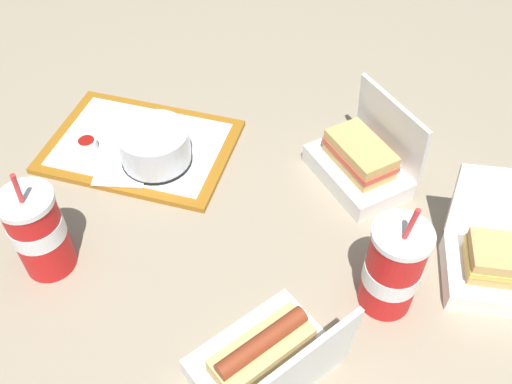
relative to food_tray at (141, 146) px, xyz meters
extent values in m
plane|color=gray|center=(0.27, -0.04, -0.01)|extent=(3.20, 3.20, 0.00)
cube|color=#A56619|center=(0.00, 0.00, 0.00)|extent=(0.41, 0.32, 0.01)
cube|color=white|center=(0.00, 0.00, 0.01)|extent=(0.36, 0.27, 0.00)
cylinder|color=black|center=(0.06, -0.03, 0.01)|extent=(0.14, 0.14, 0.01)
cylinder|color=#512D19|center=(0.06, -0.03, 0.04)|extent=(0.10, 0.10, 0.05)
cylinder|color=silver|center=(0.06, -0.03, 0.05)|extent=(0.14, 0.14, 0.07)
cylinder|color=white|center=(-0.08, -0.06, 0.02)|extent=(0.04, 0.04, 0.02)
cylinder|color=#9E140F|center=(-0.08, -0.06, 0.03)|extent=(0.03, 0.03, 0.01)
cube|color=white|center=(0.01, -0.08, 0.01)|extent=(0.13, 0.13, 0.00)
cube|color=white|center=(-0.05, 0.04, 0.01)|extent=(0.11, 0.05, 0.00)
cube|color=white|center=(0.43, -0.32, 0.01)|extent=(0.21, 0.24, 0.04)
cube|color=white|center=(0.50, -0.36, 0.10)|extent=(0.10, 0.18, 0.13)
cube|color=#DBB770|center=(0.43, -0.32, 0.05)|extent=(0.12, 0.16, 0.03)
cylinder|color=brown|center=(0.43, -0.32, 0.07)|extent=(0.09, 0.14, 0.03)
cylinder|color=yellow|center=(0.43, -0.32, 0.08)|extent=(0.06, 0.12, 0.01)
cube|color=white|center=(0.72, -0.02, 0.01)|extent=(0.21, 0.18, 0.04)
cube|color=white|center=(0.69, 0.06, 0.10)|extent=(0.18, 0.09, 0.13)
cube|color=tan|center=(0.72, -0.02, 0.04)|extent=(0.14, 0.11, 0.02)
cube|color=#E5C651|center=(0.72, -0.02, 0.06)|extent=(0.15, 0.12, 0.01)
cube|color=tan|center=(0.72, -0.02, 0.08)|extent=(0.14, 0.11, 0.02)
cube|color=white|center=(0.43, 0.11, 0.01)|extent=(0.23, 0.21, 0.04)
cube|color=white|center=(0.46, 0.16, 0.10)|extent=(0.17, 0.12, 0.13)
cube|color=tan|center=(0.43, 0.11, 0.04)|extent=(0.15, 0.14, 0.02)
cube|color=#D64C38|center=(0.43, 0.11, 0.06)|extent=(0.16, 0.14, 0.01)
cube|color=tan|center=(0.43, 0.11, 0.08)|extent=(0.15, 0.14, 0.02)
cylinder|color=red|center=(0.56, -0.13, 0.07)|extent=(0.09, 0.09, 0.16)
cylinder|color=white|center=(0.56, -0.13, 0.07)|extent=(0.09, 0.09, 0.04)
cylinder|color=white|center=(0.56, -0.13, 0.16)|extent=(0.09, 0.09, 0.01)
cylinder|color=red|center=(0.56, -0.13, 0.20)|extent=(0.01, 0.01, 0.06)
cylinder|color=red|center=(0.02, -0.31, 0.07)|extent=(0.08, 0.08, 0.16)
cylinder|color=white|center=(0.02, -0.31, 0.09)|extent=(0.09, 0.09, 0.03)
cylinder|color=white|center=(0.02, -0.31, 0.15)|extent=(0.09, 0.09, 0.01)
cylinder|color=red|center=(0.03, -0.31, 0.19)|extent=(0.01, 0.01, 0.06)
camera|label=1|loc=(0.59, -0.67, 0.80)|focal=40.00mm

